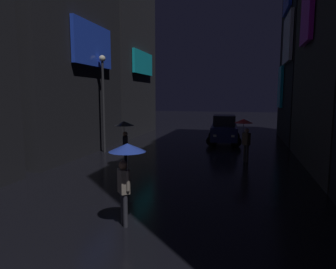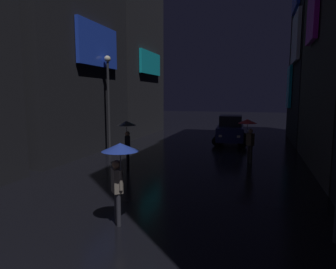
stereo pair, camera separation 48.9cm
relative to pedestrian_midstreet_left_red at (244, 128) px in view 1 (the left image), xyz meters
The scene contains 8 objects.
building_left_mid 11.71m from the pedestrian_midstreet_left_red, behind, with size 4.25×8.71×14.58m.
building_left_far 15.25m from the pedestrian_midstreet_left_red, 140.40° to the left, with size 4.25×7.93×18.11m.
building_right_far 10.78m from the pedestrian_midstreet_left_red, 60.64° to the left, with size 4.25×7.59×13.31m.
pedestrian_midstreet_left_red is the anchor object (origin of this frame).
pedestrian_midstreet_centre_blue 8.84m from the pedestrian_midstreet_left_red, 108.22° to the right, with size 0.90×0.90×2.12m.
pedestrian_foreground_right_black 5.83m from the pedestrian_midstreet_left_red, 152.99° to the right, with size 0.90×0.90×2.12m.
car_distant 5.92m from the pedestrian_midstreet_left_red, 103.28° to the left, with size 2.43×4.23×1.92m.
streetlamp_left_far 8.01m from the pedestrian_midstreet_left_red, behind, with size 0.36×0.36×5.48m.
Camera 1 is at (2.77, -1.55, 3.25)m, focal length 32.00 mm.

